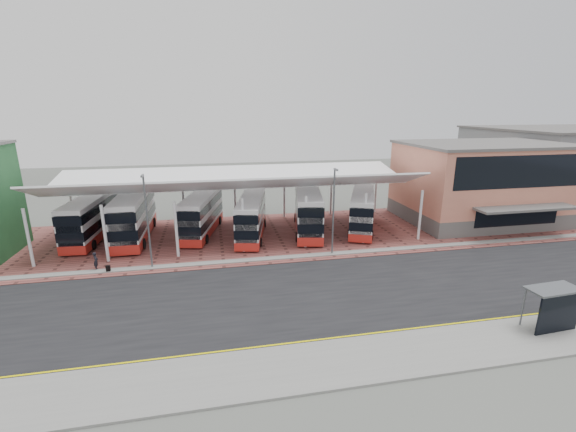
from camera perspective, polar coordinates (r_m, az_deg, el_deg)
name	(u,v)px	position (r m, az deg, el deg)	size (l,w,h in m)	color
ground	(332,286)	(30.21, 6.55, -10.23)	(140.00, 140.00, 0.00)	#51544E
road	(336,291)	(29.35, 7.15, -11.04)	(120.00, 14.00, 0.02)	black
forecourt	(313,232)	(42.30, 3.77, -2.38)	(72.00, 16.00, 0.06)	brown
sidewalk	(382,357)	(22.98, 13.81, -19.57)	(120.00, 4.00, 0.14)	slate
north_kerb	(311,256)	(35.61, 3.50, -5.87)	(120.00, 0.80, 0.14)	slate
yellow_line_near	(368,337)	(24.50, 11.76, -17.11)	(120.00, 0.12, 0.01)	#F5E500
yellow_line_far	(366,334)	(24.73, 11.48, -16.75)	(120.00, 0.12, 0.01)	#F5E500
canopy	(238,181)	(40.46, -7.48, 5.12)	(37.00, 11.63, 7.07)	white
terminal	(482,182)	(51.47, 26.86, 4.54)	(18.40, 14.40, 9.25)	#5A5754
lamp_west	(147,219)	(33.65, -20.12, -0.42)	(0.16, 0.90, 8.07)	#53575B
lamp_east	(334,209)	(34.89, 6.77, 1.01)	(0.16, 0.90, 8.07)	#53575B
bus_0	(91,219)	(44.27, -27.21, -0.35)	(3.22, 10.70, 4.35)	silver
bus_1	(134,216)	(42.72, -21.83, 0.01)	(2.94, 11.48, 4.72)	silver
bus_2	(202,214)	(42.17, -12.66, 0.26)	(4.67, 10.64, 4.27)	silver
bus_3	(251,218)	(40.34, -5.44, -0.23)	(4.30, 10.28, 4.13)	silver
bus_4	(308,211)	(41.90, 2.96, 0.74)	(4.66, 11.37, 4.57)	silver
bus_5	(362,211)	(43.23, 10.92, 0.68)	(6.16, 10.25, 4.18)	silver
pedestrian	(96,261)	(36.06, -26.58, -5.99)	(0.57, 0.38, 1.57)	black
suitcase	(108,269)	(35.37, -25.09, -7.10)	(0.33, 0.24, 0.56)	black
bus_shelter	(559,304)	(28.82, 35.20, -10.66)	(3.35, 1.69, 2.61)	black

